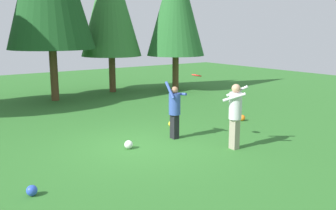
# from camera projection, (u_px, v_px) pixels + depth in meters

# --- Properties ---
(ground_plane) EXTENTS (40.00, 40.00, 0.00)m
(ground_plane) POSITION_uv_depth(u_px,v_px,m) (141.00, 146.00, 10.38)
(ground_plane) COLOR #2D6B28
(person_thrower) EXTENTS (0.54, 0.55, 1.72)m
(person_thrower) POSITION_uv_depth(u_px,v_px,m) (175.00, 108.00, 10.96)
(person_thrower) COLOR black
(person_thrower) RESTS_ON ground_plane
(person_catcher) EXTENTS (0.73, 0.76, 1.77)m
(person_catcher) POSITION_uv_depth(u_px,v_px,m) (235.00, 111.00, 9.96)
(person_catcher) COLOR gray
(person_catcher) RESTS_ON ground_plane
(frisbee) EXTENTS (0.32, 0.32, 0.09)m
(frisbee) POSITION_uv_depth(u_px,v_px,m) (197.00, 75.00, 10.16)
(frisbee) COLOR red
(ball_white) EXTENTS (0.23, 0.23, 0.23)m
(ball_white) POSITION_uv_depth(u_px,v_px,m) (129.00, 145.00, 10.14)
(ball_white) COLOR white
(ball_white) RESTS_ON ground_plane
(ball_blue) EXTENTS (0.21, 0.21, 0.21)m
(ball_blue) POSITION_uv_depth(u_px,v_px,m) (32.00, 191.00, 7.25)
(ball_blue) COLOR blue
(ball_blue) RESTS_ON ground_plane
(ball_yellow) EXTENTS (0.19, 0.19, 0.19)m
(ball_yellow) POSITION_uv_depth(u_px,v_px,m) (171.00, 124.00, 12.46)
(ball_yellow) COLOR yellow
(ball_yellow) RESTS_ON ground_plane
(ball_orange) EXTENTS (0.22, 0.22, 0.22)m
(ball_orange) POSITION_uv_depth(u_px,v_px,m) (242.00, 118.00, 13.28)
(ball_orange) COLOR orange
(ball_orange) RESTS_ON ground_plane
(tree_right) EXTENTS (3.05, 3.05, 7.28)m
(tree_right) POSITION_uv_depth(u_px,v_px,m) (110.00, 2.00, 18.70)
(tree_right) COLOR brown
(tree_right) RESTS_ON ground_plane
(tree_far_right) EXTENTS (3.02, 3.02, 7.22)m
(tree_far_right) POSITION_uv_depth(u_px,v_px,m) (176.00, 3.00, 19.32)
(tree_far_right) COLOR brown
(tree_far_right) RESTS_ON ground_plane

